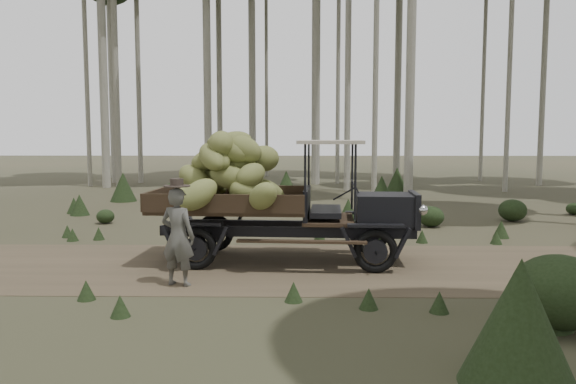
% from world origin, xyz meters
% --- Properties ---
extents(ground, '(120.00, 120.00, 0.00)m').
position_xyz_m(ground, '(0.00, 0.00, 0.00)').
color(ground, '#473D2B').
rests_on(ground, ground).
extents(dirt_track, '(70.00, 4.00, 0.01)m').
position_xyz_m(dirt_track, '(0.00, 0.00, 0.00)').
color(dirt_track, brown).
rests_on(dirt_track, ground).
extents(banana_truck, '(5.20, 2.73, 2.59)m').
position_xyz_m(banana_truck, '(0.35, 0.50, 1.48)').
color(banana_truck, black).
rests_on(banana_truck, ground).
extents(farmer, '(0.68, 0.55, 1.73)m').
position_xyz_m(farmer, '(-0.78, -1.35, 0.82)').
color(farmer, '#504F49').
rests_on(farmer, ground).
extents(undergrowth, '(23.55, 22.67, 1.34)m').
position_xyz_m(undergrowth, '(0.47, 0.04, 0.52)').
color(undergrowth, '#233319').
rests_on(undergrowth, ground).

